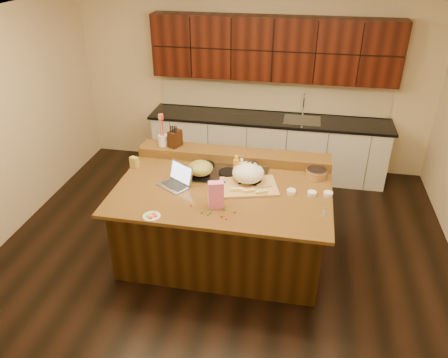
# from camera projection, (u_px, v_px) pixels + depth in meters

# --- Properties ---
(room) EXTENTS (5.52, 5.02, 2.72)m
(room) POSITION_uv_depth(u_px,v_px,m) (223.00, 153.00, 4.68)
(room) COLOR black
(room) RESTS_ON ground
(island) EXTENTS (2.40, 1.60, 0.92)m
(island) POSITION_uv_depth(u_px,v_px,m) (223.00, 221.00, 5.11)
(island) COLOR black
(island) RESTS_ON ground
(back_ledge) EXTENTS (2.40, 0.30, 0.12)m
(back_ledge) POSITION_uv_depth(u_px,v_px,m) (234.00, 155.00, 5.46)
(back_ledge) COLOR black
(back_ledge) RESTS_ON island
(cooktop) EXTENTS (0.92, 0.52, 0.05)m
(cooktop) POSITION_uv_depth(u_px,v_px,m) (228.00, 174.00, 5.14)
(cooktop) COLOR gray
(cooktop) RESTS_ON island
(back_counter) EXTENTS (3.70, 0.66, 2.40)m
(back_counter) POSITION_uv_depth(u_px,v_px,m) (270.00, 114.00, 6.71)
(back_counter) COLOR silver
(back_counter) RESTS_ON ground
(kettle) EXTENTS (0.26, 0.26, 0.18)m
(kettle) POSITION_uv_depth(u_px,v_px,m) (252.00, 172.00, 4.92)
(kettle) COLOR black
(kettle) RESTS_ON cooktop
(green_bowl) EXTENTS (0.35, 0.35, 0.16)m
(green_bowl) POSITION_uv_depth(u_px,v_px,m) (200.00, 168.00, 5.02)
(green_bowl) COLOR olive
(green_bowl) RESTS_ON cooktop
(laptop) EXTENTS (0.43, 0.41, 0.24)m
(laptop) POSITION_uv_depth(u_px,v_px,m) (177.00, 180.00, 4.91)
(laptop) COLOR #B7B7BC
(laptop) RESTS_ON island
(oil_bottle) EXTENTS (0.09, 0.09, 0.27)m
(oil_bottle) POSITION_uv_depth(u_px,v_px,m) (236.00, 171.00, 4.95)
(oil_bottle) COLOR #B87520
(oil_bottle) RESTS_ON island
(vinegar_bottle) EXTENTS (0.08, 0.08, 0.25)m
(vinegar_bottle) POSITION_uv_depth(u_px,v_px,m) (241.00, 173.00, 4.93)
(vinegar_bottle) COLOR silver
(vinegar_bottle) RESTS_ON island
(wooden_tray) EXTENTS (0.72, 0.60, 0.25)m
(wooden_tray) POSITION_uv_depth(u_px,v_px,m) (248.00, 176.00, 4.89)
(wooden_tray) COLOR tan
(wooden_tray) RESTS_ON island
(ramekin_a) EXTENTS (0.12, 0.12, 0.04)m
(ramekin_a) POSITION_uv_depth(u_px,v_px,m) (291.00, 192.00, 4.76)
(ramekin_a) COLOR white
(ramekin_a) RESTS_ON island
(ramekin_b) EXTENTS (0.13, 0.13, 0.04)m
(ramekin_b) POSITION_uv_depth(u_px,v_px,m) (312.00, 194.00, 4.73)
(ramekin_b) COLOR white
(ramekin_b) RESTS_ON island
(ramekin_c) EXTENTS (0.13, 0.13, 0.04)m
(ramekin_c) POSITION_uv_depth(u_px,v_px,m) (328.00, 194.00, 4.72)
(ramekin_c) COLOR white
(ramekin_c) RESTS_ON island
(strainer_bowl) EXTENTS (0.29, 0.29, 0.09)m
(strainer_bowl) POSITION_uv_depth(u_px,v_px,m) (316.00, 174.00, 5.07)
(strainer_bowl) COLOR #996B3F
(strainer_bowl) RESTS_ON island
(kitchen_timer) EXTENTS (0.11, 0.11, 0.07)m
(kitchen_timer) POSITION_uv_depth(u_px,v_px,m) (324.00, 211.00, 4.41)
(kitchen_timer) COLOR silver
(kitchen_timer) RESTS_ON island
(pink_bag) EXTENTS (0.18, 0.13, 0.29)m
(pink_bag) POSITION_uv_depth(u_px,v_px,m) (216.00, 195.00, 4.46)
(pink_bag) COLOR pink
(pink_bag) RESTS_ON island
(candy_plate) EXTENTS (0.18, 0.18, 0.01)m
(candy_plate) POSITION_uv_depth(u_px,v_px,m) (152.00, 216.00, 4.37)
(candy_plate) COLOR white
(candy_plate) RESTS_ON island
(package_box) EXTENTS (0.11, 0.09, 0.13)m
(package_box) POSITION_uv_depth(u_px,v_px,m) (134.00, 162.00, 5.28)
(package_box) COLOR gold
(package_box) RESTS_ON island
(utensil_crock) EXTENTS (0.13, 0.13, 0.14)m
(utensil_crock) POSITION_uv_depth(u_px,v_px,m) (163.00, 140.00, 5.54)
(utensil_crock) COLOR white
(utensil_crock) RESTS_ON back_ledge
(knife_block) EXTENTS (0.17, 0.20, 0.21)m
(knife_block) POSITION_uv_depth(u_px,v_px,m) (175.00, 139.00, 5.50)
(knife_block) COLOR black
(knife_block) RESTS_ON back_ledge
(gumdrop_0) EXTENTS (0.02, 0.02, 0.02)m
(gumdrop_0) POSITION_uv_depth(u_px,v_px,m) (222.00, 216.00, 4.37)
(gumdrop_0) COLOR red
(gumdrop_0) RESTS_ON island
(gumdrop_1) EXTENTS (0.02, 0.02, 0.02)m
(gumdrop_1) POSITION_uv_depth(u_px,v_px,m) (224.00, 209.00, 4.48)
(gumdrop_1) COLOR #198C26
(gumdrop_1) RESTS_ON island
(gumdrop_2) EXTENTS (0.02, 0.02, 0.02)m
(gumdrop_2) POSITION_uv_depth(u_px,v_px,m) (234.00, 212.00, 4.43)
(gumdrop_2) COLOR red
(gumdrop_2) RESTS_ON island
(gumdrop_3) EXTENTS (0.02, 0.02, 0.02)m
(gumdrop_3) POSITION_uv_depth(u_px,v_px,m) (208.00, 214.00, 4.40)
(gumdrop_3) COLOR #198C26
(gumdrop_3) RESTS_ON island
(gumdrop_4) EXTENTS (0.02, 0.02, 0.02)m
(gumdrop_4) POSITION_uv_depth(u_px,v_px,m) (226.00, 219.00, 4.33)
(gumdrop_4) COLOR red
(gumdrop_4) RESTS_ON island
(gumdrop_5) EXTENTS (0.02, 0.02, 0.02)m
(gumdrop_5) POSITION_uv_depth(u_px,v_px,m) (202.00, 211.00, 4.45)
(gumdrop_5) COLOR #198C26
(gumdrop_5) RESTS_ON island
(gumdrop_6) EXTENTS (0.02, 0.02, 0.02)m
(gumdrop_6) POSITION_uv_depth(u_px,v_px,m) (202.00, 213.00, 4.43)
(gumdrop_6) COLOR red
(gumdrop_6) RESTS_ON island
(gumdrop_7) EXTENTS (0.02, 0.02, 0.02)m
(gumdrop_7) POSITION_uv_depth(u_px,v_px,m) (235.00, 211.00, 4.45)
(gumdrop_7) COLOR #198C26
(gumdrop_7) RESTS_ON island
(gumdrop_8) EXTENTS (0.02, 0.02, 0.02)m
(gumdrop_8) POSITION_uv_depth(u_px,v_px,m) (191.00, 206.00, 4.54)
(gumdrop_8) COLOR red
(gumdrop_8) RESTS_ON island
(gumdrop_9) EXTENTS (0.02, 0.02, 0.02)m
(gumdrop_9) POSITION_uv_depth(u_px,v_px,m) (210.00, 212.00, 4.43)
(gumdrop_9) COLOR #198C26
(gumdrop_9) RESTS_ON island
(gumdrop_10) EXTENTS (0.02, 0.02, 0.02)m
(gumdrop_10) POSITION_uv_depth(u_px,v_px,m) (218.00, 205.00, 4.55)
(gumdrop_10) COLOR red
(gumdrop_10) RESTS_ON island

